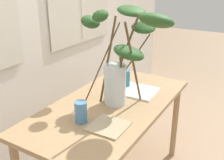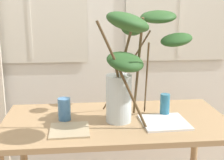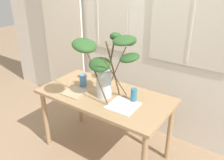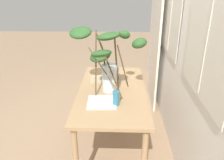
{
  "view_description": "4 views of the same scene",
  "coord_description": "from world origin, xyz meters",
  "px_view_note": "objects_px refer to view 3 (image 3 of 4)",
  "views": [
    {
      "loc": [
        -1.5,
        -0.91,
        1.64
      ],
      "look_at": [
        0.0,
        -0.01,
        0.94
      ],
      "focal_mm": 42.97,
      "sensor_mm": 36.0,
      "label": 1
    },
    {
      "loc": [
        -0.21,
        -1.79,
        1.46
      ],
      "look_at": [
        -0.03,
        -0.01,
        1.02
      ],
      "focal_mm": 48.82,
      "sensor_mm": 36.0,
      "label": 2
    },
    {
      "loc": [
        1.34,
        -1.8,
        1.98
      ],
      "look_at": [
        0.08,
        0.01,
        0.95
      ],
      "focal_mm": 38.41,
      "sensor_mm": 36.0,
      "label": 3
    },
    {
      "loc": [
        2.19,
        0.07,
        1.82
      ],
      "look_at": [
        -0.02,
        -0.0,
        0.87
      ],
      "focal_mm": 36.11,
      "sensor_mm": 36.0,
      "label": 4
    }
  ],
  "objects_px": {
    "drinking_glass_blue_left": "(83,80)",
    "dining_table": "(105,102)",
    "vase_with_branches": "(107,64)",
    "drinking_glass_blue_right": "(134,95)",
    "plate_square_right": "(123,106)",
    "plate_square_left": "(75,92)"
  },
  "relations": [
    {
      "from": "drinking_glass_blue_left",
      "to": "dining_table",
      "type": "bearing_deg",
      "value": -4.89
    },
    {
      "from": "dining_table",
      "to": "drinking_glass_blue_left",
      "type": "bearing_deg",
      "value": 175.11
    },
    {
      "from": "vase_with_branches",
      "to": "drinking_glass_blue_right",
      "type": "bearing_deg",
      "value": 24.07
    },
    {
      "from": "dining_table",
      "to": "drinking_glass_blue_right",
      "type": "distance_m",
      "value": 0.37
    },
    {
      "from": "vase_with_branches",
      "to": "plate_square_right",
      "type": "relative_size",
      "value": 2.85
    },
    {
      "from": "vase_with_branches",
      "to": "plate_square_left",
      "type": "relative_size",
      "value": 3.49
    },
    {
      "from": "dining_table",
      "to": "plate_square_left",
      "type": "xyz_separation_m",
      "value": [
        -0.29,
        -0.15,
        0.09
      ]
    },
    {
      "from": "dining_table",
      "to": "vase_with_branches",
      "type": "height_order",
      "value": "vase_with_branches"
    },
    {
      "from": "drinking_glass_blue_left",
      "to": "plate_square_left",
      "type": "height_order",
      "value": "drinking_glass_blue_left"
    },
    {
      "from": "dining_table",
      "to": "plate_square_right",
      "type": "bearing_deg",
      "value": -17.55
    },
    {
      "from": "drinking_glass_blue_right",
      "to": "plate_square_left",
      "type": "bearing_deg",
      "value": -161.79
    },
    {
      "from": "dining_table",
      "to": "drinking_glass_blue_left",
      "type": "height_order",
      "value": "drinking_glass_blue_left"
    },
    {
      "from": "drinking_glass_blue_right",
      "to": "vase_with_branches",
      "type": "bearing_deg",
      "value": -155.93
    },
    {
      "from": "dining_table",
      "to": "plate_square_right",
      "type": "xyz_separation_m",
      "value": [
        0.29,
        -0.09,
        0.1
      ]
    },
    {
      "from": "plate_square_left",
      "to": "plate_square_right",
      "type": "relative_size",
      "value": 0.82
    },
    {
      "from": "plate_square_left",
      "to": "vase_with_branches",
      "type": "bearing_deg",
      "value": 14.1
    },
    {
      "from": "drinking_glass_blue_right",
      "to": "plate_square_left",
      "type": "height_order",
      "value": "drinking_glass_blue_right"
    },
    {
      "from": "dining_table",
      "to": "plate_square_left",
      "type": "height_order",
      "value": "plate_square_left"
    },
    {
      "from": "drinking_glass_blue_right",
      "to": "plate_square_left",
      "type": "xyz_separation_m",
      "value": [
        -0.61,
        -0.2,
        -0.07
      ]
    },
    {
      "from": "vase_with_branches",
      "to": "drinking_glass_blue_right",
      "type": "relative_size",
      "value": 5.48
    },
    {
      "from": "dining_table",
      "to": "drinking_glass_blue_left",
      "type": "xyz_separation_m",
      "value": [
        -0.32,
        0.03,
        0.16
      ]
    },
    {
      "from": "dining_table",
      "to": "vase_with_branches",
      "type": "xyz_separation_m",
      "value": [
        0.08,
        -0.06,
        0.48
      ]
    }
  ]
}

